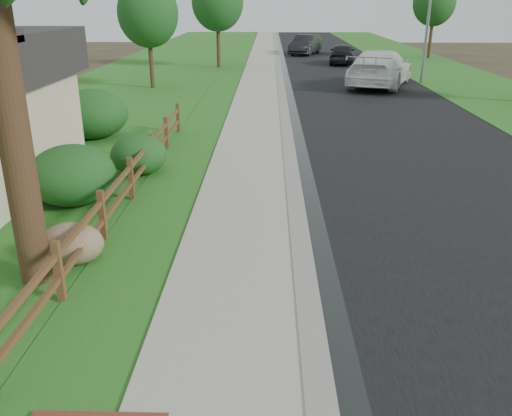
{
  "coord_description": "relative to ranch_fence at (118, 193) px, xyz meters",
  "views": [
    {
      "loc": [
        -0.26,
        -4.82,
        4.64
      ],
      "look_at": [
        -0.49,
        4.95,
        0.86
      ],
      "focal_mm": 38.0,
      "sensor_mm": 36.0,
      "label": 1
    }
  ],
  "objects": [
    {
      "name": "tree_near_left",
      "position": [
        -3.12,
        19.05,
        3.31
      ],
      "size": [
        3.22,
        3.22,
        5.71
      ],
      "color": "#3B2818",
      "rests_on": "ground"
    },
    {
      "name": "boulder",
      "position": [
        -0.3,
        -2.19,
        -0.22
      ],
      "size": [
        1.31,
        1.06,
        0.8
      ],
      "primitive_type": "ellipsoid",
      "rotation": [
        0.0,
        0.0,
        0.14
      ],
      "color": "brown",
      "rests_on": "ground"
    },
    {
      "name": "shrub_c",
      "position": [
        -0.3,
        3.35,
        -0.05
      ],
      "size": [
        1.75,
        1.75,
        1.13
      ],
      "primitive_type": "ellipsoid",
      "rotation": [
        0.0,
        0.0,
        -0.13
      ],
      "color": "#184419",
      "rests_on": "ground"
    },
    {
      "name": "curb",
      "position": [
        4.0,
        28.6,
        -0.56
      ],
      "size": [
        0.4,
        90.0,
        0.12
      ],
      "primitive_type": "cube",
      "color": "gray",
      "rests_on": "ground"
    },
    {
      "name": "wet_gutter",
      "position": [
        4.35,
        28.6,
        -0.6
      ],
      "size": [
        0.5,
        90.0,
        0.0
      ],
      "primitive_type": "cube",
      "color": "black",
      "rests_on": "road"
    },
    {
      "name": "verge_far",
      "position": [
        15.1,
        28.6,
        -0.6
      ],
      "size": [
        6.0,
        90.0,
        0.04
      ],
      "primitive_type": "cube",
      "color": "#1B5E1D",
      "rests_on": "ground"
    },
    {
      "name": "white_suv",
      "position": [
        9.54,
        20.07,
        0.4
      ],
      "size": [
        5.09,
        7.44,
        2.0
      ],
      "primitive_type": "imported",
      "rotation": [
        0.0,
        0.0,
        2.77
      ],
      "color": "white",
      "rests_on": "road"
    },
    {
      "name": "tree_mid_left",
      "position": [
        -0.3,
        28.73,
        3.82
      ],
      "size": [
        3.6,
        3.6,
        6.43
      ],
      "color": "#3B2818",
      "rests_on": "ground"
    },
    {
      "name": "sidewalk",
      "position": [
        2.7,
        28.6,
        -0.57
      ],
      "size": [
        2.2,
        90.0,
        0.1
      ],
      "primitive_type": "cube",
      "color": "#A69E91",
      "rests_on": "ground"
    },
    {
      "name": "dark_car_mid",
      "position": [
        8.85,
        31.34,
        0.17
      ],
      "size": [
        2.41,
        4.72,
        1.54
      ],
      "primitive_type": "imported",
      "rotation": [
        0.0,
        0.0,
        3.01
      ],
      "color": "black",
      "rests_on": "road"
    },
    {
      "name": "shrub_b",
      "position": [
        -1.34,
        0.96,
        0.1
      ],
      "size": [
        2.38,
        2.38,
        1.44
      ],
      "primitive_type": "ellipsoid",
      "rotation": [
        0.0,
        0.0,
        -0.17
      ],
      "color": "#184419",
      "rests_on": "ground"
    },
    {
      "name": "shrub_d",
      "position": [
        -2.9,
        7.58,
        0.24
      ],
      "size": [
        3.29,
        3.29,
        1.72
      ],
      "primitive_type": "ellipsoid",
      "rotation": [
        0.0,
        0.0,
        -0.39
      ],
      "color": "#184419",
      "rests_on": "ground"
    },
    {
      "name": "lawn_near",
      "position": [
        -4.4,
        28.6,
        -0.6
      ],
      "size": [
        9.0,
        90.0,
        0.04
      ],
      "primitive_type": "cube",
      "color": "#1B5E1D",
      "rests_on": "ground"
    },
    {
      "name": "grass_strip",
      "position": [
        0.8,
        28.6,
        -0.59
      ],
      "size": [
        1.6,
        90.0,
        0.06
      ],
      "primitive_type": "cube",
      "color": "#1B5E1D",
      "rests_on": "ground"
    },
    {
      "name": "tree_far_right",
      "position": [
        16.6,
        35.77,
        3.75
      ],
      "size": [
        3.39,
        3.39,
        6.25
      ],
      "color": "#3B2818",
      "rests_on": "ground"
    },
    {
      "name": "ranch_fence",
      "position": [
        0.0,
        0.0,
        0.0
      ],
      "size": [
        0.12,
        16.92,
        1.1
      ],
      "color": "#463017",
      "rests_on": "ground"
    },
    {
      "name": "road",
      "position": [
        8.2,
        28.6,
        -0.61
      ],
      "size": [
        8.0,
        90.0,
        0.02
      ],
      "primitive_type": "cube",
      "color": "black",
      "rests_on": "ground"
    },
    {
      "name": "dark_car_far",
      "position": [
        6.52,
        38.87,
        0.23
      ],
      "size": [
        3.29,
        5.35,
        1.66
      ],
      "primitive_type": "imported",
      "rotation": [
        0.0,
        0.0,
        -0.33
      ],
      "color": "black",
      "rests_on": "road"
    }
  ]
}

